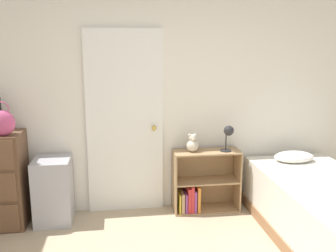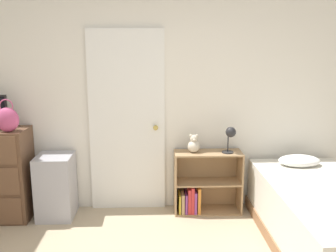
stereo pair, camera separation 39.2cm
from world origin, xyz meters
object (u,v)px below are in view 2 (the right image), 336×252
teddy_bear (194,145)px  bed (326,219)px  handbag (7,119)px  desk_lamp (230,135)px  bookshelf (202,187)px  storage_bin (56,186)px

teddy_bear → bed: size_ratio=0.10×
handbag → desk_lamp: 2.31m
handbag → bookshelf: size_ratio=0.45×
handbag → teddy_bear: bearing=5.6°
bed → bookshelf: bearing=140.9°
bed → handbag: bearing=168.1°
bed → teddy_bear: bearing=143.7°
storage_bin → bookshelf: 1.60m
handbag → bed: (3.03, -0.64, -0.82)m
desk_lamp → bed: (0.74, -0.79, -0.61)m
desk_lamp → bed: bearing=-46.7°
teddy_bear → desk_lamp: desk_lamp is taller
bed → desk_lamp: bearing=133.3°
bookshelf → teddy_bear: teddy_bear is taller
bookshelf → teddy_bear: bearing=-176.2°
handbag → bookshelf: bearing=5.5°
desk_lamp → bed: 1.24m
desk_lamp → bookshelf: bearing=170.2°
storage_bin → bed: 2.74m
storage_bin → bed: bearing=-16.3°
bookshelf → teddy_bear: 0.51m
handbag → bookshelf: (2.00, 0.19, -0.83)m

